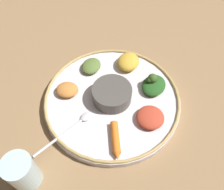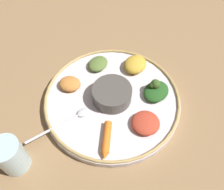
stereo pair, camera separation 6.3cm
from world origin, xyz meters
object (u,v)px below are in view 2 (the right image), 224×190
center_bowl (112,94)px  greens_pile (156,90)px  carrot_near_spoon (106,140)px  drinking_glass (12,157)px  spoon (69,120)px

center_bowl → greens_pile: (-0.11, -0.04, -0.01)m
greens_pile → carrot_near_spoon: 0.19m
center_bowl → drinking_glass: 0.28m
center_bowl → carrot_near_spoon: center_bowl is taller
carrot_near_spoon → spoon: bearing=-18.6°
greens_pile → carrot_near_spoon: greens_pile is taller
center_bowl → carrot_near_spoon: bearing=95.4°
spoon → drinking_glass: bearing=53.5°
center_bowl → spoon: (0.09, 0.09, -0.02)m
spoon → drinking_glass: drinking_glass is taller
center_bowl → carrot_near_spoon: (-0.01, 0.12, -0.01)m
center_bowl → carrot_near_spoon: size_ratio=1.09×
spoon → drinking_glass: 0.15m
greens_pile → drinking_glass: bearing=40.2°
drinking_glass → spoon: bearing=-126.5°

